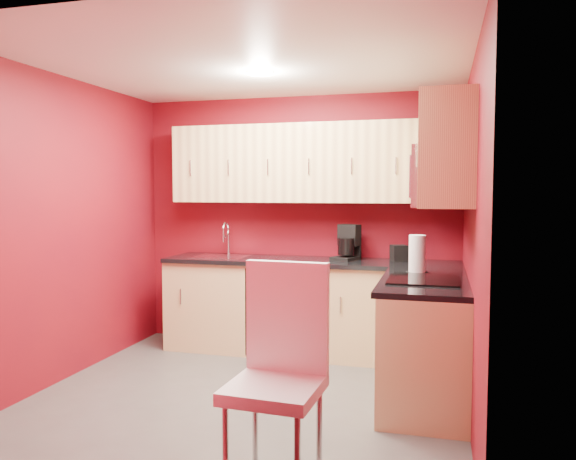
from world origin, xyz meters
The scene contains 21 objects.
floor centered at (0.00, 0.00, 0.00)m, with size 3.20×3.20×0.00m, color #4C4A47.
ceiling centered at (0.00, 0.00, 2.50)m, with size 3.20×3.20×0.00m, color white.
wall_back centered at (0.00, 1.50, 1.25)m, with size 3.20×3.20×0.00m, color maroon.
wall_front centered at (0.00, -1.50, 1.25)m, with size 3.20×3.20×0.00m, color maroon.
wall_left centered at (-1.60, 0.00, 1.25)m, with size 3.00×3.00×0.00m, color maroon.
wall_right centered at (1.60, 0.00, 1.25)m, with size 3.00×3.00×0.00m, color maroon.
base_cabinets_back centered at (0.20, 1.20, 0.43)m, with size 2.80×0.60×0.87m, color tan.
base_cabinets_right centered at (1.30, 0.25, 0.43)m, with size 0.60×1.30×0.87m, color tan.
countertop_back centered at (0.20, 1.19, 0.89)m, with size 2.80×0.63×0.04m, color black.
countertop_right centered at (1.29, 0.23, 0.89)m, with size 0.63×1.27×0.04m, color black.
upper_cabinets_back centered at (0.20, 1.32, 1.83)m, with size 2.80×0.35×0.75m, color #E6CA82.
upper_cabinets_right centered at (1.42, 0.44, 1.89)m, with size 0.35×1.55×0.75m.
microwave centered at (1.39, 0.20, 1.66)m, with size 0.42×0.76×0.42m.
cooktop centered at (1.28, 0.20, 0.92)m, with size 0.50×0.55×0.01m, color black.
sink centered at (-0.70, 1.20, 0.94)m, with size 0.52×0.42×0.35m.
dishwasher_front centered at (-0.05, 0.91, 0.43)m, with size 0.60×0.02×0.82m, color black.
downlight centered at (0.00, 0.30, 2.48)m, with size 0.20×0.20×0.01m, color white.
coffee_maker centered at (0.53, 1.24, 1.08)m, with size 0.20×0.27×0.33m, color black, non-canonical shape.
napkin_holder centered at (1.02, 1.30, 0.98)m, with size 0.14×0.14×0.15m, color black, non-canonical shape.
paper_towel centered at (1.22, 0.55, 1.06)m, with size 0.17×0.17×0.30m, color white, non-canonical shape.
dining_chair centered at (0.56, -1.20, 0.58)m, with size 0.47×0.49×1.17m, color white, non-canonical shape.
Camera 1 is at (1.40, -3.97, 1.56)m, focal length 35.00 mm.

